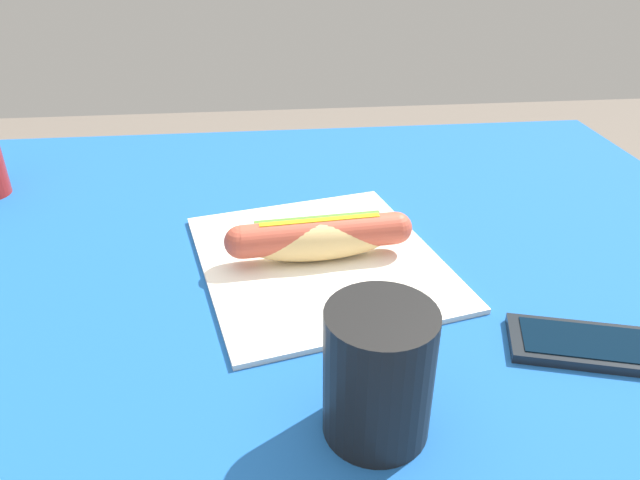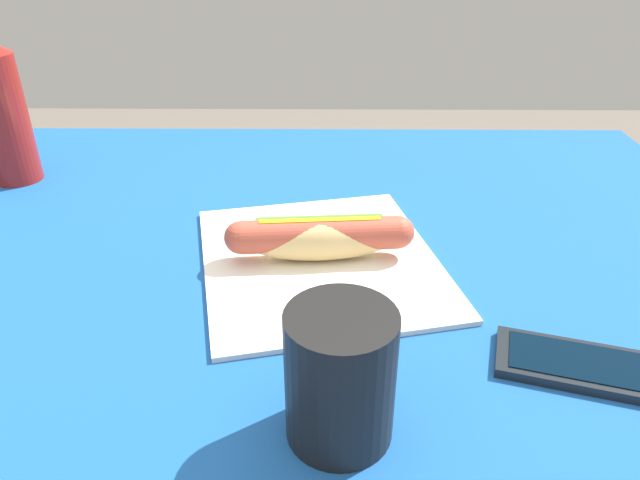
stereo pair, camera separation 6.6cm
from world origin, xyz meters
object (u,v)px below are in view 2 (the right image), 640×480
at_px(hot_dog, 320,236).
at_px(cell_phone, 576,365).
at_px(soda_bottle, 2,110).
at_px(drinking_cup, 340,377).

distance_m(hot_dog, cell_phone, 0.29).
relative_size(soda_bottle, drinking_cup, 2.16).
xyz_separation_m(soda_bottle, drinking_cup, (0.47, -0.49, -0.05)).
height_order(cell_phone, soda_bottle, soda_bottle).
height_order(soda_bottle, drinking_cup, soda_bottle).
distance_m(cell_phone, soda_bottle, 0.81).
relative_size(hot_dog, soda_bottle, 0.89).
xyz_separation_m(hot_dog, soda_bottle, (-0.46, 0.23, 0.07)).
bearing_deg(hot_dog, soda_bottle, 152.88).
height_order(hot_dog, drinking_cup, drinking_cup).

